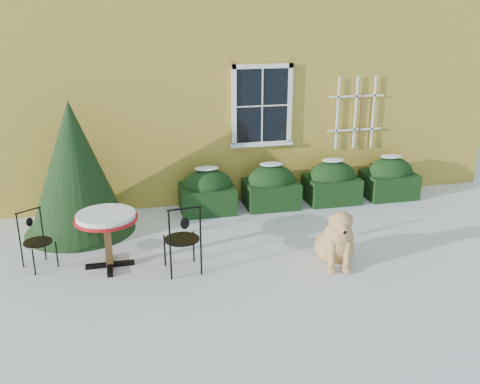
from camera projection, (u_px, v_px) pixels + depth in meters
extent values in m
plane|color=white|center=(255.00, 267.00, 8.29)|extent=(80.00, 80.00, 0.00)
cube|color=gold|center=(188.00, 41.00, 13.75)|extent=(12.00, 8.00, 6.00)
cube|color=black|center=(262.00, 106.00, 10.56)|extent=(1.05, 0.03, 1.45)
cube|color=white|center=(263.00, 66.00, 10.30)|extent=(1.23, 0.06, 0.09)
cube|color=white|center=(262.00, 144.00, 10.80)|extent=(1.23, 0.06, 0.09)
cube|color=white|center=(234.00, 107.00, 10.43)|extent=(0.09, 0.06, 1.63)
cube|color=white|center=(290.00, 105.00, 10.67)|extent=(0.09, 0.06, 1.63)
cube|color=white|center=(262.00, 106.00, 10.54)|extent=(0.02, 0.02, 1.45)
cube|color=white|center=(262.00, 106.00, 10.54)|extent=(1.05, 0.02, 0.02)
cube|color=white|center=(262.00, 144.00, 10.80)|extent=(1.29, 0.14, 0.07)
cube|color=white|center=(337.00, 114.00, 10.95)|extent=(0.04, 0.03, 1.50)
cube|color=white|center=(355.00, 113.00, 11.04)|extent=(0.04, 0.03, 1.50)
cube|color=white|center=(373.00, 112.00, 11.12)|extent=(0.04, 0.03, 1.50)
cube|color=white|center=(354.00, 130.00, 11.15)|extent=(1.20, 0.03, 0.04)
cube|color=white|center=(357.00, 96.00, 10.92)|extent=(1.20, 0.03, 0.04)
cylinder|color=#472D19|center=(360.00, 120.00, 11.09)|extent=(0.02, 0.02, 1.10)
cube|color=black|center=(207.00, 199.00, 10.48)|extent=(1.05, 0.80, 0.52)
ellipsoid|color=black|center=(207.00, 186.00, 10.40)|extent=(1.00, 0.72, 0.67)
ellipsoid|color=white|center=(207.00, 168.00, 10.28)|extent=(0.47, 0.32, 0.06)
cube|color=black|center=(271.00, 194.00, 10.76)|extent=(1.05, 0.80, 0.52)
ellipsoid|color=black|center=(271.00, 181.00, 10.68)|extent=(1.00, 0.72, 0.67)
ellipsoid|color=white|center=(272.00, 164.00, 10.56)|extent=(0.47, 0.32, 0.06)
cube|color=black|center=(331.00, 189.00, 11.04)|extent=(1.05, 0.80, 0.52)
ellipsoid|color=black|center=(332.00, 177.00, 10.95)|extent=(1.00, 0.72, 0.67)
ellipsoid|color=white|center=(333.00, 160.00, 10.84)|extent=(0.47, 0.32, 0.06)
cube|color=black|center=(389.00, 185.00, 11.32)|extent=(1.05, 0.80, 0.52)
ellipsoid|color=black|center=(390.00, 173.00, 11.23)|extent=(1.00, 0.72, 0.67)
ellipsoid|color=white|center=(392.00, 156.00, 11.11)|extent=(0.47, 0.32, 0.06)
cone|color=black|center=(78.00, 201.00, 9.48)|extent=(1.95, 1.95, 1.13)
cone|color=black|center=(75.00, 168.00, 9.28)|extent=(1.74, 1.74, 2.36)
cube|color=black|center=(110.00, 265.00, 8.30)|extent=(0.74, 0.08, 0.06)
cube|color=black|center=(110.00, 265.00, 8.30)|extent=(0.08, 0.74, 0.06)
cube|color=brown|center=(108.00, 243.00, 8.18)|extent=(0.11, 0.11, 0.80)
cylinder|color=#A90E10|center=(106.00, 219.00, 8.05)|extent=(0.96, 0.96, 0.04)
cylinder|color=white|center=(106.00, 216.00, 8.03)|extent=(0.89, 0.89, 0.07)
cylinder|color=black|center=(194.00, 247.00, 8.39)|extent=(0.03, 0.03, 0.52)
cylinder|color=black|center=(165.00, 251.00, 8.25)|extent=(0.03, 0.03, 0.52)
cylinder|color=black|center=(201.00, 259.00, 7.98)|extent=(0.03, 0.03, 0.52)
cylinder|color=black|center=(171.00, 263.00, 7.84)|extent=(0.03, 0.03, 0.52)
cylinder|color=black|center=(182.00, 239.00, 8.03)|extent=(0.53, 0.53, 0.02)
cylinder|color=black|center=(200.00, 225.00, 7.80)|extent=(0.03, 0.03, 0.57)
cylinder|color=black|center=(169.00, 229.00, 7.66)|extent=(0.03, 0.03, 0.57)
cylinder|color=black|center=(184.00, 209.00, 7.64)|extent=(0.51, 0.08, 0.03)
ellipsoid|color=black|center=(185.00, 223.00, 7.72)|extent=(0.14, 0.05, 0.18)
cylinder|color=black|center=(34.00, 262.00, 7.98)|extent=(0.02, 0.02, 0.42)
cylinder|color=black|center=(57.00, 254.00, 8.24)|extent=(0.02, 0.02, 0.42)
cylinder|color=black|center=(22.00, 255.00, 8.22)|extent=(0.02, 0.02, 0.42)
cylinder|color=black|center=(45.00, 247.00, 8.48)|extent=(0.02, 0.02, 0.42)
cylinder|color=black|center=(38.00, 242.00, 8.16)|extent=(0.43, 0.43, 0.02)
cylinder|color=black|center=(18.00, 228.00, 8.07)|extent=(0.02, 0.02, 0.47)
cylinder|color=black|center=(41.00, 221.00, 8.33)|extent=(0.02, 0.02, 0.47)
cylinder|color=black|center=(28.00, 211.00, 8.13)|extent=(0.35, 0.25, 0.02)
ellipsoid|color=black|center=(29.00, 222.00, 8.19)|extent=(0.11, 0.09, 0.15)
ellipsoid|color=tan|center=(334.00, 247.00, 8.46)|extent=(0.75, 0.80, 0.51)
ellipsoid|color=tan|center=(338.00, 239.00, 8.17)|extent=(0.55, 0.51, 0.63)
sphere|color=tan|center=(339.00, 233.00, 8.06)|extent=(0.39, 0.39, 0.39)
cylinder|color=tan|center=(332.00, 256.00, 8.08)|extent=(0.10, 0.10, 0.50)
cylinder|color=tan|center=(347.00, 256.00, 8.09)|extent=(0.10, 0.10, 0.50)
ellipsoid|color=tan|center=(332.00, 270.00, 8.09)|extent=(0.14, 0.18, 0.08)
ellipsoid|color=tan|center=(347.00, 270.00, 8.10)|extent=(0.14, 0.18, 0.08)
cylinder|color=tan|center=(340.00, 229.00, 8.02)|extent=(0.28, 0.33, 0.27)
sphere|color=tan|center=(341.00, 222.00, 7.93)|extent=(0.33, 0.33, 0.33)
ellipsoid|color=tan|center=(343.00, 229.00, 7.80)|extent=(0.20, 0.28, 0.15)
sphere|color=black|center=(345.00, 232.00, 7.69)|extent=(0.06, 0.06, 0.06)
ellipsoid|color=tan|center=(331.00, 221.00, 7.97)|extent=(0.10, 0.13, 0.21)
ellipsoid|color=tan|center=(350.00, 221.00, 7.97)|extent=(0.10, 0.13, 0.21)
cylinder|color=tan|center=(343.00, 249.00, 8.75)|extent=(0.21, 0.41, 0.09)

